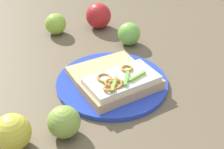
{
  "coord_description": "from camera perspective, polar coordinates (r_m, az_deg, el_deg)",
  "views": [
    {
      "loc": [
        -0.52,
        0.46,
        0.51
      ],
      "look_at": [
        0.0,
        0.0,
        0.03
      ],
      "focal_mm": 54.0,
      "sensor_mm": 36.0,
      "label": 1
    }
  ],
  "objects": [
    {
      "name": "ground_plane",
      "position": [
        0.86,
        0.0,
        -1.78
      ],
      "size": [
        2.0,
        2.0,
        0.0
      ],
      "primitive_type": "plane",
      "color": "brown",
      "rests_on": "ground"
    },
    {
      "name": "plate",
      "position": [
        0.86,
        0.0,
        -1.44
      ],
      "size": [
        0.28,
        0.28,
        0.01
      ],
      "primitive_type": "cylinder",
      "color": "#2741BE",
      "rests_on": "ground_plane"
    },
    {
      "name": "sandwich",
      "position": [
        0.81,
        1.6,
        -1.61
      ],
      "size": [
        0.14,
        0.2,
        0.05
      ],
      "rotation": [
        0.0,
        0.0,
        1.39
      ],
      "color": "tan",
      "rests_on": "plate"
    },
    {
      "name": "bread_slice_side",
      "position": [
        0.88,
        -1.53,
        0.87
      ],
      "size": [
        0.13,
        0.19,
        0.02
      ],
      "primitive_type": "cube",
      "rotation": [
        0.0,
        0.0,
        1.34
      ],
      "color": "tan",
      "rests_on": "plate"
    },
    {
      "name": "apple_0",
      "position": [
        1.13,
        -2.3,
        9.91
      ],
      "size": [
        0.1,
        0.1,
        0.08
      ],
      "primitive_type": "sphere",
      "rotation": [
        0.0,
        0.0,
        2.94
      ],
      "color": "#B11F23",
      "rests_on": "ground_plane"
    },
    {
      "name": "apple_1",
      "position": [
        1.03,
        2.9,
        6.89
      ],
      "size": [
        0.08,
        0.08,
        0.07
      ],
      "primitive_type": "sphere",
      "rotation": [
        0.0,
        0.0,
        1.83
      ],
      "color": "#70B243",
      "rests_on": "ground_plane"
    },
    {
      "name": "apple_2",
      "position": [
        0.71,
        -8.13,
        -7.95
      ],
      "size": [
        0.1,
        0.1,
        0.07
      ],
      "primitive_type": "sphere",
      "rotation": [
        0.0,
        0.0,
        4.04
      ],
      "color": "#85A741",
      "rests_on": "ground_plane"
    },
    {
      "name": "apple_3",
      "position": [
        0.7,
        -16.56,
        -9.39
      ],
      "size": [
        0.08,
        0.08,
        0.08
      ],
      "primitive_type": "sphere",
      "rotation": [
        0.0,
        0.0,
        1.55
      ],
      "color": "gold",
      "rests_on": "ground_plane"
    },
    {
      "name": "apple_4",
      "position": [
        1.11,
        -9.53,
        8.44
      ],
      "size": [
        0.08,
        0.08,
        0.07
      ],
      "primitive_type": "sphere",
      "rotation": [
        0.0,
        0.0,
        2.9
      ],
      "color": "#8FB939",
      "rests_on": "ground_plane"
    }
  ]
}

